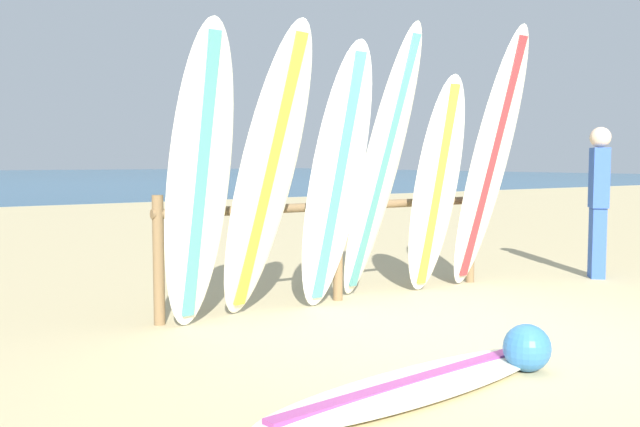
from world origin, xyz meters
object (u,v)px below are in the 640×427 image
at_px(surfboard_leaning_center_right, 436,187).
at_px(surfboard_lying_on_sand, 419,384).
at_px(surfboard_rack, 338,227).
at_px(surfboard_leaning_far_left, 199,179).
at_px(beach_ball, 527,348).
at_px(beachgoer_standing, 599,195).
at_px(surfboard_leaning_center_left, 336,180).
at_px(surfboard_leaning_center, 381,166).
at_px(surfboard_leaning_right, 490,161).
at_px(surfboard_leaning_left, 267,176).

bearing_deg(surfboard_leaning_center_right, surfboard_lying_on_sand, -135.03).
distance_m(surfboard_rack, surfboard_leaning_far_left, 1.69).
bearing_deg(beach_ball, surfboard_lying_on_sand, 172.13).
bearing_deg(surfboard_lying_on_sand, beachgoer_standing, 22.52).
bearing_deg(surfboard_leaning_far_left, surfboard_rack, 14.76).
distance_m(surfboard_leaning_center_left, surfboard_lying_on_sand, 2.32).
xyz_separation_m(surfboard_leaning_center, beach_ball, (-0.58, -2.17, -1.11)).
relative_size(surfboard_leaning_far_left, surfboard_lying_on_sand, 1.00).
xyz_separation_m(surfboard_leaning_right, beachgoer_standing, (1.55, -0.18, -0.38)).
xyz_separation_m(surfboard_leaning_left, surfboard_leaning_center, (1.28, 0.14, 0.07)).
relative_size(surfboard_leaning_center, beach_ball, 8.50).
bearing_deg(surfboard_leaning_right, surfboard_leaning_left, -179.94).
height_order(surfboard_leaning_left, surfboard_lying_on_sand, surfboard_leaning_left).
relative_size(surfboard_rack, surfboard_leaning_right, 1.38).
height_order(surfboard_leaning_left, surfboard_leaning_center, surfboard_leaning_center).
distance_m(surfboard_rack, beach_ball, 2.52).
height_order(surfboard_leaning_right, beachgoer_standing, surfboard_leaning_right).
relative_size(surfboard_leaning_center_right, surfboard_lying_on_sand, 0.90).
bearing_deg(surfboard_leaning_center_left, surfboard_leaning_far_left, 178.91).
relative_size(surfboard_rack, surfboard_leaning_center_right, 1.70).
distance_m(surfboard_leaning_far_left, beachgoer_standing, 4.69).
height_order(surfboard_leaning_far_left, surfboard_leaning_left, surfboard_leaning_left).
distance_m(surfboard_rack, surfboard_leaning_center_left, 0.71).
height_order(surfboard_leaning_far_left, surfboard_lying_on_sand, surfboard_leaning_far_left).
bearing_deg(surfboard_leaning_center, surfboard_leaning_far_left, -175.70).
distance_m(surfboard_leaning_far_left, beach_ball, 2.61).
bearing_deg(surfboard_rack, beach_ball, -96.87).
bearing_deg(beachgoer_standing, surfboard_lying_on_sand, -157.48).
relative_size(surfboard_leaning_left, surfboard_leaning_center, 0.94).
bearing_deg(surfboard_leaning_far_left, surfboard_leaning_right, 0.01).
distance_m(surfboard_leaning_center, beach_ball, 2.50).
bearing_deg(surfboard_leaning_right, surfboard_leaning_center_left, -179.28).
bearing_deg(surfboard_leaning_left, surfboard_leaning_far_left, 179.79).
bearing_deg(surfboard_rack, surfboard_leaning_center_right, -20.10).
relative_size(surfboard_leaning_center_left, surfboard_leaning_right, 0.88).
bearing_deg(surfboard_lying_on_sand, surfboard_rack, 65.02).
xyz_separation_m(surfboard_leaning_center_left, surfboard_leaning_center, (0.62, 0.16, 0.11)).
bearing_deg(beach_ball, surfboard_leaning_right, 47.52).
bearing_deg(surfboard_leaning_right, beachgoer_standing, -6.59).
relative_size(surfboard_leaning_center_right, beachgoer_standing, 1.26).
xyz_separation_m(surfboard_leaning_far_left, surfboard_lying_on_sand, (0.48, -1.92, -1.13)).
bearing_deg(beachgoer_standing, surfboard_leaning_center_left, 177.42).
bearing_deg(surfboard_leaning_center_right, surfboard_rack, 159.90).
relative_size(surfboard_leaning_left, surfboard_leaning_right, 0.91).
distance_m(surfboard_leaning_center_right, beachgoer_standing, 2.22).
xyz_separation_m(surfboard_rack, surfboard_leaning_far_left, (-1.57, -0.41, 0.48)).
height_order(surfboard_rack, surfboard_leaning_center_right, surfboard_leaning_center_right).
height_order(surfboard_rack, beach_ball, surfboard_rack).
bearing_deg(beach_ball, beachgoer_standing, 28.52).
distance_m(surfboard_leaning_center_left, beachgoer_standing, 3.45).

